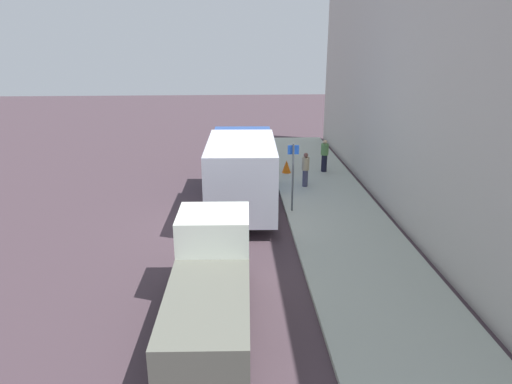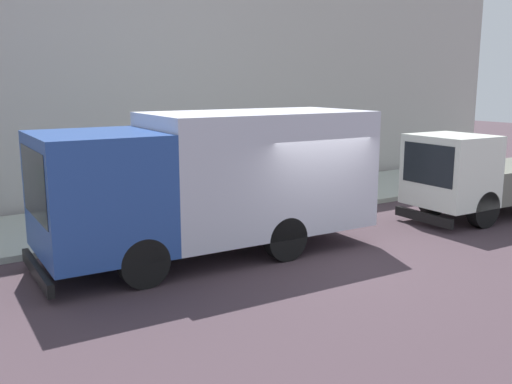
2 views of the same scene
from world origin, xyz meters
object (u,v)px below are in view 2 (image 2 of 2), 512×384
Objects in this scene: pedestrian_walking at (67,198)px; small_flatbed_truck at (483,177)px; street_sign_post at (204,160)px; large_utility_truck at (214,178)px.

small_flatbed_truck is at bearing 159.16° from pedestrian_walking.
pedestrian_walking is (3.97, 10.21, -0.12)m from small_flatbed_truck.
small_flatbed_truck is 3.51× the size of pedestrian_walking.
small_flatbed_truck is at bearing -112.70° from street_sign_post.
pedestrian_walking is 3.37m from street_sign_post.
pedestrian_walking is 0.58× the size of street_sign_post.
large_utility_truck reaches higher than street_sign_post.
pedestrian_walking is at bearing 72.15° from street_sign_post.
large_utility_truck is at bearing 84.90° from small_flatbed_truck.
street_sign_post is (-1.01, -3.12, 0.78)m from pedestrian_walking.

